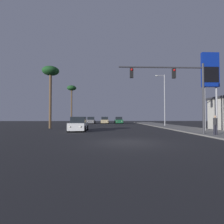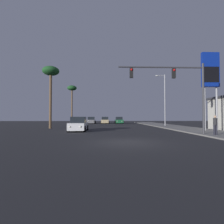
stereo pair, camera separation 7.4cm
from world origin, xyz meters
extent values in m
plane|color=#28282B|center=(0.00, 0.00, 0.00)|extent=(120.00, 120.00, 0.00)
cube|color=gray|center=(9.50, 10.00, 0.06)|extent=(5.00, 60.00, 0.12)
cube|color=#195933|center=(1.89, 32.00, 0.58)|extent=(1.88, 4.23, 0.80)
cube|color=black|center=(1.89, 32.15, 1.33)|extent=(1.64, 2.03, 0.70)
cylinder|color=black|center=(0.99, 30.70, 0.32)|extent=(0.24, 0.64, 0.64)
cylinder|color=black|center=(2.79, 30.70, 0.32)|extent=(0.24, 0.64, 0.64)
cylinder|color=black|center=(0.99, 33.30, 0.32)|extent=(0.24, 0.64, 0.64)
cylinder|color=black|center=(2.79, 33.30, 0.32)|extent=(0.24, 0.64, 0.64)
sphere|color=#F2EACC|center=(1.33, 29.88, 0.63)|extent=(0.18, 0.18, 0.18)
sphere|color=#F2EACC|center=(2.44, 29.88, 0.63)|extent=(0.18, 0.18, 0.18)
cube|color=slate|center=(-4.98, 31.78, 0.58)|extent=(1.82, 4.21, 0.80)
cube|color=black|center=(-4.98, 31.93, 1.33)|extent=(1.61, 2.01, 0.70)
cylinder|color=black|center=(-5.88, 30.48, 0.32)|extent=(0.24, 0.64, 0.64)
cylinder|color=black|center=(-4.08, 30.48, 0.32)|extent=(0.24, 0.64, 0.64)
cylinder|color=black|center=(-5.88, 33.08, 0.32)|extent=(0.24, 0.64, 0.64)
cylinder|color=black|center=(-4.08, 33.08, 0.32)|extent=(0.24, 0.64, 0.64)
sphere|color=#F2EACC|center=(-5.54, 29.66, 0.63)|extent=(0.18, 0.18, 0.18)
sphere|color=#F2EACC|center=(-4.43, 29.66, 0.63)|extent=(0.18, 0.18, 0.18)
cube|color=silver|center=(-4.59, 9.15, 0.58)|extent=(1.84, 4.22, 0.80)
cube|color=black|center=(-4.59, 9.30, 1.33)|extent=(1.62, 2.02, 0.70)
cylinder|color=black|center=(-5.49, 7.85, 0.32)|extent=(0.24, 0.64, 0.64)
cylinder|color=black|center=(-3.69, 7.85, 0.32)|extent=(0.24, 0.64, 0.64)
cylinder|color=black|center=(-5.49, 10.45, 0.32)|extent=(0.24, 0.64, 0.64)
cylinder|color=black|center=(-3.69, 10.45, 0.32)|extent=(0.24, 0.64, 0.64)
sphere|color=#F2EACC|center=(-5.15, 7.03, 0.63)|extent=(0.18, 0.18, 0.18)
sphere|color=#F2EACC|center=(-4.03, 7.03, 0.63)|extent=(0.18, 0.18, 0.18)
cube|color=tan|center=(-1.58, 32.05, 0.58)|extent=(1.90, 4.24, 0.80)
cube|color=black|center=(-1.58, 32.20, 1.33)|extent=(1.65, 2.04, 0.70)
cylinder|color=black|center=(-2.48, 30.75, 0.32)|extent=(0.24, 0.64, 0.64)
cylinder|color=black|center=(-0.68, 30.75, 0.32)|extent=(0.24, 0.64, 0.64)
cylinder|color=black|center=(-2.48, 33.35, 0.32)|extent=(0.24, 0.64, 0.64)
cylinder|color=black|center=(-0.68, 33.35, 0.32)|extent=(0.24, 0.64, 0.64)
sphere|color=#F2EACC|center=(-2.13, 29.93, 0.63)|extent=(0.18, 0.18, 0.18)
sphere|color=#F2EACC|center=(-1.02, 29.93, 0.63)|extent=(0.18, 0.18, 0.18)
cylinder|color=#38383D|center=(7.62, 4.31, 3.37)|extent=(0.20, 0.20, 6.50)
cylinder|color=#38383D|center=(3.70, 4.31, 6.22)|extent=(7.84, 0.14, 0.14)
cube|color=black|center=(4.88, 4.31, 5.67)|extent=(0.30, 0.24, 0.90)
sphere|color=red|center=(4.88, 4.17, 5.94)|extent=(0.20, 0.20, 0.20)
cube|color=black|center=(0.96, 4.31, 5.67)|extent=(0.30, 0.24, 0.90)
sphere|color=red|center=(0.96, 4.17, 5.94)|extent=(0.20, 0.20, 0.20)
cylinder|color=#99999E|center=(8.99, 18.79, 4.62)|extent=(0.18, 0.18, 9.00)
cylinder|color=#99999E|center=(8.29, 18.79, 8.97)|extent=(1.40, 0.10, 0.10)
ellipsoid|color=silver|center=(7.59, 18.79, 8.92)|extent=(0.50, 0.24, 0.20)
cylinder|color=#99999E|center=(10.00, 8.20, 2.62)|extent=(0.20, 0.20, 5.00)
cylinder|color=#99999E|center=(11.40, 8.20, 2.62)|extent=(0.20, 0.20, 5.00)
cube|color=navy|center=(10.70, 8.20, 7.12)|extent=(2.00, 0.40, 4.00)
cube|color=black|center=(10.70, 7.99, 6.52)|extent=(1.80, 0.03, 1.80)
cylinder|color=#23232D|center=(7.93, 3.25, 0.54)|extent=(0.16, 0.16, 0.85)
cylinder|color=#23232D|center=(8.11, 3.25, 0.54)|extent=(0.16, 0.16, 0.85)
cylinder|color=#262628|center=(8.02, 3.25, 1.27)|extent=(0.32, 0.32, 0.60)
sphere|color=tan|center=(8.02, 3.25, 1.68)|extent=(0.22, 0.22, 0.22)
cylinder|color=brown|center=(-9.37, 14.00, 3.93)|extent=(0.36, 0.36, 7.86)
ellipsoid|color=#1E5123|center=(-9.37, 14.00, 8.34)|extent=(2.40, 2.40, 1.32)
cylinder|color=brown|center=(-10.19, 34.00, 4.34)|extent=(0.36, 0.36, 8.69)
ellipsoid|color=#1E5123|center=(-10.19, 34.00, 9.17)|extent=(2.40, 2.40, 1.32)
camera|label=1|loc=(-1.43, -11.41, 1.66)|focal=28.00mm
camera|label=2|loc=(-1.35, -11.42, 1.66)|focal=28.00mm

